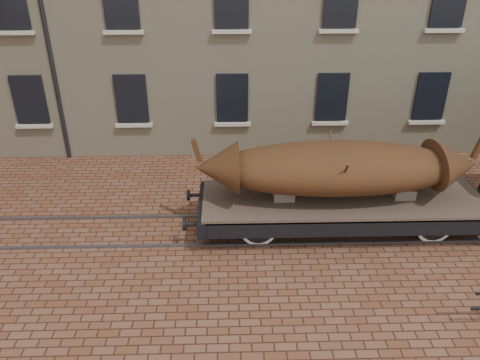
{
  "coord_description": "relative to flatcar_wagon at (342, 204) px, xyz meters",
  "views": [
    {
      "loc": [
        -2.67,
        -10.8,
        7.25
      ],
      "look_at": [
        -2.35,
        0.5,
        1.3
      ],
      "focal_mm": 35.0,
      "sensor_mm": 36.0,
      "label": 1
    }
  ],
  "objects": [
    {
      "name": "iron_boat",
      "position": [
        -0.27,
        -0.0,
        1.09
      ],
      "size": [
        7.47,
        2.17,
        1.75
      ],
      "color": "#482510",
      "rests_on": "flatcar_wagon"
    },
    {
      "name": "rail_track",
      "position": [
        -0.4,
        -0.0,
        -0.77
      ],
      "size": [
        30.0,
        1.52,
        0.06
      ],
      "color": "#59595E",
      "rests_on": "ground"
    },
    {
      "name": "flatcar_wagon",
      "position": [
        0.0,
        0.0,
        0.0
      ],
      "size": [
        8.51,
        2.31,
        1.28
      ],
      "color": "brown",
      "rests_on": "ground"
    },
    {
      "name": "ground",
      "position": [
        -0.4,
        -0.0,
        -0.8
      ],
      "size": [
        90.0,
        90.0,
        0.0
      ],
      "primitive_type": "plane",
      "color": "brown"
    }
  ]
}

